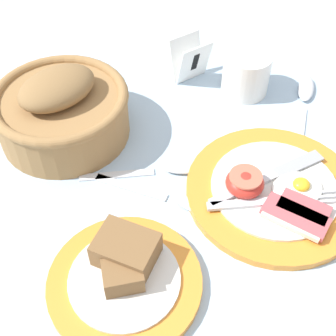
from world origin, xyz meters
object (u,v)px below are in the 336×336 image
(teaspoon_stray, at_px, (183,202))
(bread_plate, at_px, (125,275))
(breakfast_plate, at_px, (275,193))
(sugar_cup, at_px, (246,72))
(teaspoon_by_saucer, at_px, (305,99))
(bread_basket, at_px, (62,110))
(number_card, at_px, (190,60))
(teaspoon_near_cup, at_px, (170,169))

(teaspoon_stray, bearing_deg, bread_plate, -100.13)
(breakfast_plate, relative_size, sugar_cup, 3.09)
(breakfast_plate, bearing_deg, teaspoon_by_saucer, 42.93)
(breakfast_plate, bearing_deg, teaspoon_stray, 159.57)
(sugar_cup, relative_size, bread_basket, 0.39)
(teaspoon_by_saucer, bearing_deg, number_card, 86.83)
(breakfast_plate, distance_m, bread_plate, 0.23)
(breakfast_plate, height_order, bread_basket, bread_basket)
(bread_plate, xyz_separation_m, number_card, (0.25, 0.32, 0.02))
(teaspoon_stray, bearing_deg, sugar_cup, 87.07)
(bread_plate, relative_size, bread_basket, 0.90)
(bread_plate, distance_m, bread_basket, 0.28)
(bread_plate, bearing_deg, sugar_cup, 38.10)
(teaspoon_by_saucer, relative_size, teaspoon_near_cup, 0.84)
(teaspoon_by_saucer, distance_m, teaspoon_near_cup, 0.27)
(number_card, height_order, teaspoon_by_saucer, number_card)
(bread_basket, relative_size, teaspoon_by_saucer, 1.28)
(sugar_cup, distance_m, bread_basket, 0.31)
(teaspoon_by_saucer, bearing_deg, teaspoon_stray, 151.54)
(sugar_cup, height_order, teaspoon_by_saucer, sugar_cup)
(bread_plate, bearing_deg, number_card, 51.99)
(number_card, relative_size, teaspoon_near_cup, 0.39)
(teaspoon_by_saucer, height_order, teaspoon_stray, same)
(bread_basket, bearing_deg, bread_plate, -92.57)
(breakfast_plate, bearing_deg, teaspoon_near_cup, 135.72)
(bread_basket, height_order, teaspoon_near_cup, bread_basket)
(bread_plate, distance_m, teaspoon_by_saucer, 0.43)
(bread_plate, distance_m, number_card, 0.41)
(bread_plate, xyz_separation_m, sugar_cup, (0.32, 0.25, 0.02))
(bread_plate, height_order, teaspoon_stray, bread_plate)
(teaspoon_near_cup, distance_m, teaspoon_stray, 0.06)
(sugar_cup, relative_size, teaspoon_near_cup, 0.41)
(number_card, distance_m, teaspoon_near_cup, 0.22)
(sugar_cup, xyz_separation_m, number_card, (-0.07, 0.07, -0.00))
(bread_basket, xyz_separation_m, teaspoon_near_cup, (0.11, -0.14, -0.04))
(breakfast_plate, height_order, teaspoon_stray, breakfast_plate)
(number_card, relative_size, teaspoon_by_saucer, 0.46)
(bread_plate, height_order, bread_basket, bread_basket)
(bread_plate, bearing_deg, teaspoon_by_saucer, 24.69)
(teaspoon_by_saucer, bearing_deg, bread_plate, 155.44)
(breakfast_plate, xyz_separation_m, teaspoon_stray, (-0.12, 0.04, -0.01))
(bread_plate, xyz_separation_m, bread_basket, (0.01, 0.28, 0.03))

